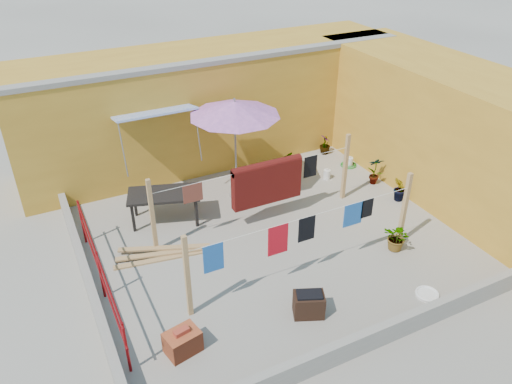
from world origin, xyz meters
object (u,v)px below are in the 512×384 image
at_px(water_jug_b, 349,162).
at_px(outdoor_table, 164,196).
at_px(patio_umbrella, 235,109).
at_px(plant_back_a, 278,168).
at_px(brick_stack, 183,342).
at_px(green_hose, 348,165).
at_px(white_basin, 427,294).
at_px(brazier, 309,304).
at_px(water_jug_a, 327,174).

bearing_deg(water_jug_b, outdoor_table, -176.41).
bearing_deg(patio_umbrella, plant_back_a, 7.08).
bearing_deg(brick_stack, green_hose, 33.53).
height_order(brick_stack, white_basin, brick_stack).
bearing_deg(green_hose, outdoor_table, -176.13).
height_order(white_basin, green_hose, white_basin).
height_order(brick_stack, brazier, same).
relative_size(patio_umbrella, water_jug_a, 9.16).
distance_m(brazier, green_hose, 6.25).
distance_m(white_basin, plant_back_a, 5.36).
height_order(patio_umbrella, plant_back_a, patio_umbrella).
relative_size(patio_umbrella, white_basin, 6.10).
distance_m(patio_umbrella, brick_stack, 5.70).
height_order(brick_stack, plant_back_a, plant_back_a).
xyz_separation_m(outdoor_table, brazier, (1.42, -4.22, -0.46)).
bearing_deg(water_jug_b, brick_stack, -146.63).
bearing_deg(outdoor_table, white_basin, -52.03).
height_order(outdoor_table, water_jug_a, outdoor_table).
bearing_deg(plant_back_a, green_hose, -2.58).
height_order(water_jug_b, plant_back_a, plant_back_a).
xyz_separation_m(brick_stack, white_basin, (4.76, -0.84, -0.18)).
distance_m(patio_umbrella, brazier, 5.06).
distance_m(green_hose, plant_back_a, 2.33).
xyz_separation_m(water_jug_a, water_jug_b, (1.01, 0.34, -0.00)).
distance_m(outdoor_table, plant_back_a, 3.40).
bearing_deg(white_basin, water_jug_a, 80.00).
xyz_separation_m(patio_umbrella, water_jug_b, (3.62, 0.03, -2.27)).
bearing_deg(brazier, water_jug_b, 47.31).
height_order(brazier, water_jug_a, brazier).
relative_size(outdoor_table, green_hose, 3.94).
height_order(outdoor_table, green_hose, outdoor_table).
relative_size(water_jug_a, water_jug_b, 1.00).
bearing_deg(green_hose, water_jug_a, -159.76).
bearing_deg(white_basin, brazier, 165.19).
relative_size(white_basin, water_jug_a, 1.50).
bearing_deg(plant_back_a, white_basin, -85.38).
bearing_deg(white_basin, green_hose, 70.39).
bearing_deg(outdoor_table, brick_stack, -103.75).
relative_size(white_basin, plant_back_a, 0.57).
bearing_deg(brick_stack, water_jug_a, 35.58).
distance_m(water_jug_a, water_jug_b, 1.06).
distance_m(patio_umbrella, outdoor_table, 2.66).
bearing_deg(water_jug_a, brazier, -127.22).
height_order(brazier, white_basin, brazier).
distance_m(brazier, white_basin, 2.45).
xyz_separation_m(water_jug_b, green_hose, (0.00, 0.03, -0.10)).
bearing_deg(patio_umbrella, brick_stack, -124.74).
xyz_separation_m(brazier, white_basin, (2.36, -0.62, -0.21)).
distance_m(outdoor_table, water_jug_b, 5.68).
bearing_deg(brick_stack, patio_umbrella, 55.26).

